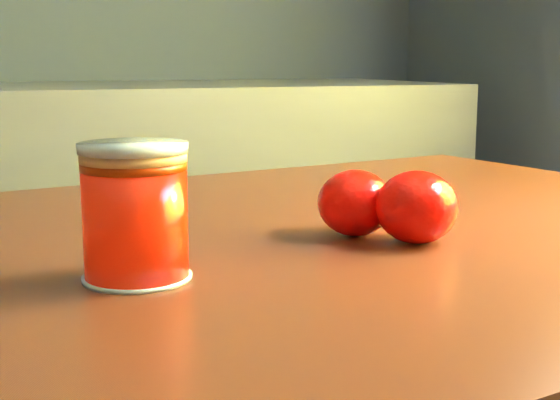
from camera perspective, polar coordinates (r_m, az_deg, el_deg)
name	(u,v)px	position (r m, az deg, el deg)	size (l,w,h in m)	color
table	(297,333)	(0.76, 1.24, -9.72)	(1.17, 0.91, 0.80)	#5C2817
juice_glass	(135,213)	(0.57, -10.54, -0.92)	(0.08, 0.08, 0.10)	#FE1B05
orange_front	(355,203)	(0.71, 5.51, -0.21)	(0.07, 0.07, 0.06)	#F81004
orange_back	(417,207)	(0.69, 9.97, -0.52)	(0.07, 0.07, 0.06)	#F81004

